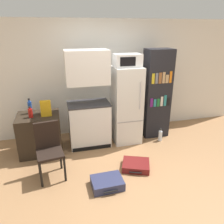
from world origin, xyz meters
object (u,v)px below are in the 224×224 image
(bookshelf, at_px, (156,94))
(cereal_box, at_px, (46,108))
(suitcase_large_flat, at_px, (136,165))
(water_bottle_front, at_px, (160,136))
(chair, at_px, (49,146))
(refrigerator, at_px, (126,105))
(microwave, at_px, (127,60))
(bottle_amber_beer, at_px, (46,107))
(side_table, at_px, (40,133))
(kitchen_hutch, at_px, (88,104))
(bottle_blue_soda, at_px, (30,107))
(bottle_ketchup_red, at_px, (30,113))
(suitcase_small_flat, at_px, (107,183))

(bookshelf, bearing_deg, cereal_box, -174.57)
(suitcase_large_flat, bearing_deg, water_bottle_front, 65.39)
(cereal_box, bearing_deg, chair, -88.54)
(refrigerator, height_order, microwave, microwave)
(bottle_amber_beer, xyz_separation_m, cereal_box, (0.01, -0.36, 0.09))
(side_table, relative_size, water_bottle_front, 2.75)
(kitchen_hutch, height_order, water_bottle_front, kitchen_hutch)
(side_table, xyz_separation_m, refrigerator, (1.77, 0.04, 0.41))
(bottle_blue_soda, distance_m, bottle_ketchup_red, 0.23)
(bookshelf, xyz_separation_m, suitcase_large_flat, (-0.87, -1.15, -0.90))
(kitchen_hutch, xyz_separation_m, chair, (-0.79, -0.87, -0.35))
(side_table, bearing_deg, bottle_blue_soda, 133.56)
(microwave, height_order, chair, microwave)
(kitchen_hutch, bearing_deg, water_bottle_front, -9.77)
(bookshelf, height_order, bottle_blue_soda, bookshelf)
(refrigerator, xyz_separation_m, chair, (-1.58, -0.85, -0.26))
(bottle_amber_beer, height_order, suitcase_small_flat, bottle_amber_beer)
(microwave, bearing_deg, suitcase_small_flat, -118.18)
(bottle_blue_soda, bearing_deg, water_bottle_front, -7.58)
(bottle_blue_soda, bearing_deg, chair, -71.61)
(refrigerator, distance_m, chair, 1.82)
(microwave, relative_size, bookshelf, 0.27)
(cereal_box, relative_size, chair, 0.33)
(microwave, bearing_deg, cereal_box, -175.55)
(microwave, bearing_deg, bookshelf, 7.58)
(bottle_ketchup_red, relative_size, suitcase_large_flat, 0.37)
(cereal_box, xyz_separation_m, suitcase_small_flat, (0.85, -1.27, -0.85))
(bottle_blue_soda, bearing_deg, kitchen_hutch, -4.58)
(kitchen_hutch, xyz_separation_m, suitcase_large_flat, (0.64, -1.07, -0.83))
(bottle_blue_soda, bearing_deg, side_table, -46.44)
(bottle_amber_beer, relative_size, bottle_ketchup_red, 0.67)
(cereal_box, bearing_deg, suitcase_large_flat, -32.69)
(side_table, distance_m, suitcase_small_flat, 1.73)
(bottle_blue_soda, distance_m, bottle_amber_beer, 0.32)
(bottle_amber_beer, bearing_deg, refrigerator, -8.11)
(bookshelf, xyz_separation_m, suitcase_small_flat, (-1.47, -1.49, -0.89))
(bottle_ketchup_red, xyz_separation_m, cereal_box, (0.28, -0.00, 0.06))
(cereal_box, xyz_separation_m, chair, (0.02, -0.73, -0.38))
(suitcase_small_flat, bearing_deg, bookshelf, 44.39)
(bookshelf, bearing_deg, water_bottle_front, -90.60)
(suitcase_small_flat, bearing_deg, cereal_box, 122.64)
(cereal_box, bearing_deg, side_table, 152.00)
(microwave, relative_size, suitcase_large_flat, 0.90)
(bottle_ketchup_red, bearing_deg, cereal_box, -0.57)
(suitcase_large_flat, bearing_deg, bottle_blue_soda, 168.58)
(refrigerator, height_order, cereal_box, refrigerator)
(side_table, distance_m, refrigerator, 1.81)
(cereal_box, relative_size, suitcase_large_flat, 0.52)
(bottle_ketchup_red, bearing_deg, water_bottle_front, -2.68)
(refrigerator, height_order, bottle_ketchup_red, refrigerator)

